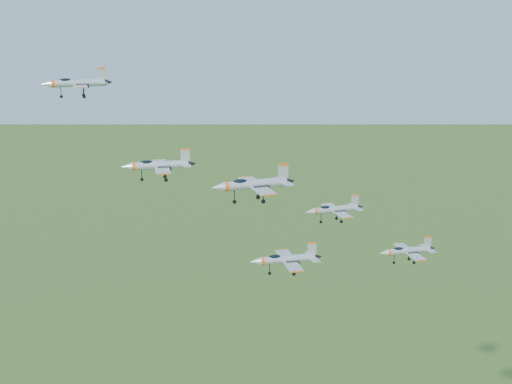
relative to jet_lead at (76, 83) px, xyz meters
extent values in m
cylinder|color=#ACB3B9|center=(0.36, 0.05, -0.03)|extent=(9.25, 2.58, 1.32)
cone|color=#ACB3B9|center=(-5.08, -0.71, -0.03)|extent=(2.00, 1.56, 1.32)
cone|color=black|center=(5.60, 0.78, -0.03)|extent=(1.57, 1.31, 1.12)
ellipsoid|color=black|center=(-1.86, -0.26, 0.47)|extent=(2.35, 1.25, 0.84)
cube|color=#ACB3B9|center=(0.96, -2.74, -0.29)|extent=(2.94, 4.76, 0.14)
cube|color=#ACB3B9|center=(0.17, 2.90, -0.29)|extent=(2.94, 4.76, 0.14)
cube|color=#ACB3B9|center=(4.49, 0.63, 1.34)|extent=(1.53, 0.33, 2.14)
cube|color=#E1590F|center=(4.49, 0.63, 2.46)|extent=(1.13, 0.30, 0.36)
cylinder|color=#ACB3B9|center=(14.14, -11.51, -12.64)|extent=(9.43, 1.97, 1.35)
cone|color=#ACB3B9|center=(8.54, -11.89, -12.64)|extent=(1.96, 1.47, 1.35)
cone|color=black|center=(19.54, -11.15, -12.64)|extent=(1.53, 1.24, 1.15)
ellipsoid|color=black|center=(11.86, -11.66, -12.13)|extent=(2.35, 1.12, 0.86)
cube|color=#ACB3B9|center=(14.55, -14.40, -12.90)|extent=(2.69, 4.72, 0.15)
cube|color=#ACB3B9|center=(14.16, -8.59, -12.90)|extent=(2.69, 4.72, 0.15)
cube|color=#ACB3B9|center=(18.40, -11.23, -11.24)|extent=(1.56, 0.23, 2.18)
cube|color=#E1590F|center=(18.40, -11.23, -10.09)|extent=(1.15, 0.22, 0.36)
cylinder|color=#ACB3B9|center=(27.70, -30.43, -11.51)|extent=(9.54, 3.19, 1.37)
cone|color=#ACB3B9|center=(22.14, -31.54, -11.51)|extent=(2.12, 1.71, 1.37)
cone|color=black|center=(33.06, -29.36, -11.51)|extent=(1.67, 1.43, 1.16)
ellipsoid|color=black|center=(25.43, -30.88, -10.99)|extent=(2.46, 1.42, 0.87)
cube|color=#ACB3B9|center=(28.48, -33.28, -11.77)|extent=(3.27, 5.01, 0.15)
cube|color=#ACB3B9|center=(27.33, -27.51, -11.77)|extent=(3.27, 5.01, 0.15)
cube|color=#ACB3B9|center=(31.92, -29.59, -10.09)|extent=(1.57, 0.43, 2.21)
cube|color=#E1590F|center=(31.92, -29.59, -8.93)|extent=(1.16, 0.37, 0.37)
cylinder|color=#ACB3B9|center=(45.56, -7.73, -22.78)|extent=(8.61, 2.76, 1.23)
cone|color=#ACB3B9|center=(40.53, -8.66, -22.78)|extent=(1.90, 1.52, 1.23)
cone|color=black|center=(50.41, -6.84, -22.78)|extent=(1.50, 1.27, 1.05)
ellipsoid|color=black|center=(43.51, -8.11, -22.32)|extent=(2.21, 1.25, 0.78)
cube|color=#ACB3B9|center=(46.23, -10.31, -23.02)|extent=(2.90, 4.50, 0.13)
cube|color=#ACB3B9|center=(45.26, -5.09, -23.02)|extent=(2.90, 4.50, 0.13)
cube|color=#ACB3B9|center=(49.38, -7.02, -21.50)|extent=(1.42, 0.37, 1.99)
cube|color=#E1590F|center=(49.38, -7.02, -20.46)|extent=(1.05, 0.32, 0.33)
cylinder|color=#ACB3B9|center=(34.35, -21.00, -26.90)|extent=(9.13, 1.98, 1.31)
cone|color=#ACB3B9|center=(28.93, -21.41, -26.90)|extent=(1.90, 1.44, 1.31)
cone|color=black|center=(39.56, -20.61, -26.90)|extent=(1.49, 1.21, 1.11)
ellipsoid|color=black|center=(32.14, -21.17, -26.41)|extent=(2.28, 1.10, 0.83)
cube|color=#ACB3B9|center=(34.76, -23.80, -27.16)|extent=(2.64, 4.59, 0.14)
cube|color=#ACB3B9|center=(34.33, -18.18, -27.16)|extent=(2.64, 4.59, 0.14)
cube|color=#ACB3B9|center=(38.46, -20.70, -25.55)|extent=(1.51, 0.23, 2.11)
cube|color=#E1590F|center=(38.46, -20.70, -24.44)|extent=(1.11, 0.22, 0.35)
cylinder|color=#ACB3B9|center=(58.51, -11.43, -30.07)|extent=(8.40, 2.23, 1.20)
cone|color=#ACB3B9|center=(53.56, -12.06, -30.07)|extent=(1.80, 1.40, 1.20)
cone|color=black|center=(63.28, -10.83, -30.07)|extent=(1.41, 1.17, 1.02)
ellipsoid|color=black|center=(56.49, -11.69, -29.62)|extent=(2.12, 1.11, 0.76)
cube|color=#ACB3B9|center=(59.02, -13.98, -30.31)|extent=(2.62, 4.30, 0.13)
cube|color=#ACB3B9|center=(58.37, -8.84, -30.31)|extent=(2.62, 4.30, 0.13)
cube|color=#ACB3B9|center=(62.27, -10.96, -28.83)|extent=(1.39, 0.28, 1.94)
cube|color=#E1590F|center=(62.27, -10.96, -27.81)|extent=(1.02, 0.26, 0.32)
camera|label=1|loc=(14.38, -129.02, 14.54)|focal=50.00mm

